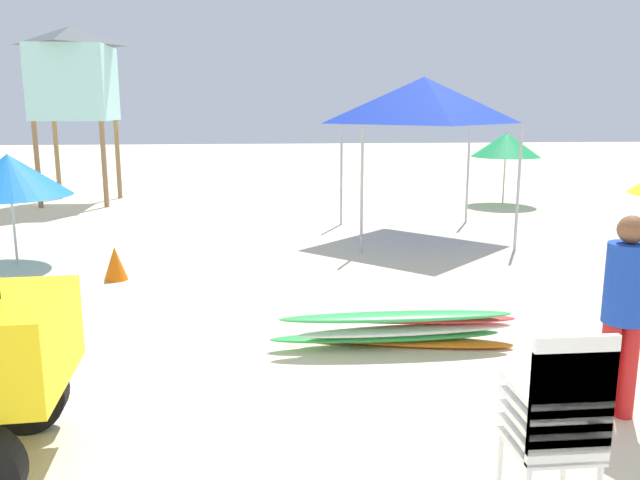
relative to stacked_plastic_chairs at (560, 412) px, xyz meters
The scene contains 8 objects.
stacked_plastic_chairs is the anchor object (origin of this frame).
surfboard_pile 2.91m from the stacked_plastic_chairs, 95.56° to the left, with size 2.54×0.73×0.40m.
lifeguard_near_center 1.63m from the stacked_plastic_chairs, 48.49° to the left, with size 0.32×0.32×1.62m.
popup_canopy 8.79m from the stacked_plastic_chairs, 81.15° to the left, with size 2.72×2.72×2.94m.
lifeguard_tower 15.10m from the stacked_plastic_chairs, 114.59° to the left, with size 1.98×1.98×4.32m.
beach_umbrella_mid 13.14m from the stacked_plastic_chairs, 70.27° to the left, with size 1.70×1.70×1.78m.
beach_umbrella_far 8.82m from the stacked_plastic_chairs, 128.45° to the left, with size 1.82×1.82×1.71m.
traffic_cone_far 6.91m from the stacked_plastic_chairs, 122.81° to the left, with size 0.33×0.33×0.48m, color orange.
Camera 1 is at (-0.08, -3.07, 2.41)m, focal length 36.14 mm.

